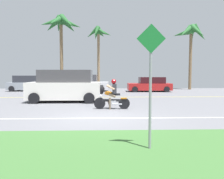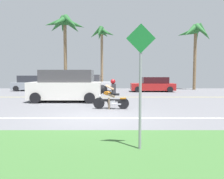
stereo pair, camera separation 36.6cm
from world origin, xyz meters
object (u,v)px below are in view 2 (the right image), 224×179
object	(u,v)px
motorcyclist	(112,96)
parked_car_2	(154,85)
parked_car_1	(91,83)
palm_tree_1	(65,26)
street_sign	(141,75)
palm_tree_2	(102,37)
suv_nearby	(67,86)
palm_tree_0	(196,35)
parked_car_0	(34,84)

from	to	relation	value
motorcyclist	parked_car_2	distance (m)	11.65
parked_car_1	palm_tree_1	xyz separation A→B (m)	(-3.03, 2.31, 6.34)
parked_car_1	street_sign	distance (m)	17.79
parked_car_1	street_sign	size ratio (longest dim) A/B	1.57
palm_tree_1	palm_tree_2	size ratio (longest dim) A/B	1.22
street_sign	parked_car_2	bearing A→B (deg)	78.21
suv_nearby	palm_tree_0	xyz separation A→B (m)	(12.17, 10.70, 5.15)
motorcyclist	palm_tree_2	xyz separation A→B (m)	(-1.03, 12.79, 5.08)
palm_tree_0	street_sign	distance (m)	21.87
suv_nearby	parked_car_1	size ratio (longest dim) A/B	1.07
palm_tree_1	motorcyclist	bearing A→B (deg)	-69.39
parked_car_2	palm_tree_1	bearing A→B (deg)	161.82
parked_car_0	palm_tree_2	xyz separation A→B (m)	(7.13, 0.87, 4.96)
palm_tree_2	motorcyclist	bearing A→B (deg)	-85.39
street_sign	motorcyclist	bearing A→B (deg)	96.24
suv_nearby	parked_car_0	xyz separation A→B (m)	(-5.33, 8.91, -0.21)
parked_car_0	palm_tree_2	bearing A→B (deg)	6.97
suv_nearby	palm_tree_0	size ratio (longest dim) A/B	0.62
palm_tree_0	palm_tree_1	distance (m)	14.63
parked_car_0	parked_car_2	size ratio (longest dim) A/B	1.03
parked_car_1	parked_car_2	size ratio (longest dim) A/B	1.01
parked_car_0	palm_tree_1	bearing A→B (deg)	35.38
parked_car_0	palm_tree_2	distance (m)	8.73
parked_car_2	palm_tree_2	size ratio (longest dim) A/B	0.63
parked_car_2	palm_tree_1	distance (m)	11.80
parked_car_0	suv_nearby	bearing A→B (deg)	-59.09
palm_tree_2	parked_car_0	bearing A→B (deg)	-173.03
suv_nearby	palm_tree_0	bearing A→B (deg)	41.34
palm_tree_0	palm_tree_1	world-z (taller)	palm_tree_1
street_sign	palm_tree_1	bearing A→B (deg)	106.56
parked_car_2	suv_nearby	bearing A→B (deg)	-131.46
parked_car_1	palm_tree_2	xyz separation A→B (m)	(1.20, 1.12, 4.92)
palm_tree_0	palm_tree_2	distance (m)	10.42
suv_nearby	parked_car_2	xyz separation A→B (m)	(6.97, 7.89, -0.28)
parked_car_1	suv_nearby	bearing A→B (deg)	-93.96
parked_car_2	parked_car_0	bearing A→B (deg)	175.25
parked_car_0	parked_car_1	bearing A→B (deg)	-2.35
palm_tree_1	street_sign	size ratio (longest dim) A/B	3.02
parked_car_1	palm_tree_1	size ratio (longest dim) A/B	0.52
parked_car_1	palm_tree_2	size ratio (longest dim) A/B	0.63
parked_car_1	parked_car_2	xyz separation A→B (m)	(6.37, -0.78, -0.10)
parked_car_0	palm_tree_0	xyz separation A→B (m)	(17.50, 1.79, 5.36)
motorcyclist	suv_nearby	world-z (taller)	suv_nearby
parked_car_0	street_sign	xyz separation A→B (m)	(8.81, -17.78, 0.93)
parked_car_1	palm_tree_0	xyz separation A→B (m)	(11.57, 2.04, 5.33)
palm_tree_1	palm_tree_0	bearing A→B (deg)	-1.06
palm_tree_2	street_sign	world-z (taller)	palm_tree_2
motorcyclist	parked_car_0	bearing A→B (deg)	124.42
parked_car_2	palm_tree_0	world-z (taller)	palm_tree_0
parked_car_2	parked_car_1	bearing A→B (deg)	173.04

